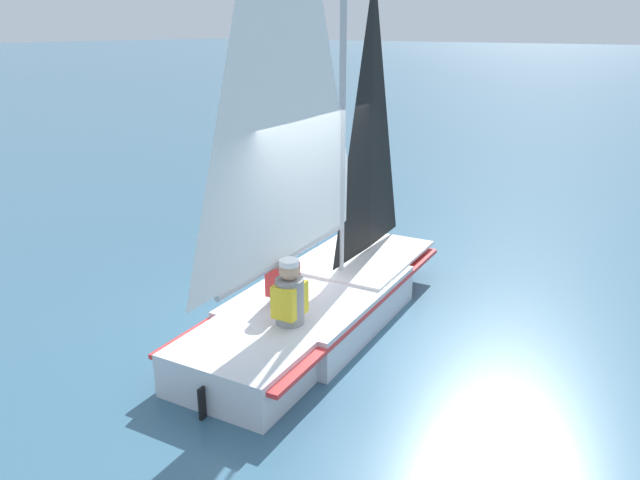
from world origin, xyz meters
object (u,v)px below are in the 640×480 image
Objects in this scene: sailor_helm at (283,287)px; buoy_marker at (303,194)px; sailor_crew at (290,308)px; sailboat_main at (317,256)px.

sailor_helm is 1.06× the size of buoy_marker.
sailor_helm reaches higher than buoy_marker.
sailor_crew is 1.06× the size of buoy_marker.
sailor_crew is (0.88, 0.27, -0.25)m from sailboat_main.
sailboat_main is 0.95m from sailor_crew.
sailor_helm is (0.49, -0.13, -0.25)m from sailboat_main.
sailboat_main is 5.08× the size of sailor_helm.
sailor_crew is (0.39, 0.40, 0.00)m from sailor_helm.
sailboat_main reaches higher than sailor_helm.
sailboat_main is 5.42m from buoy_marker.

